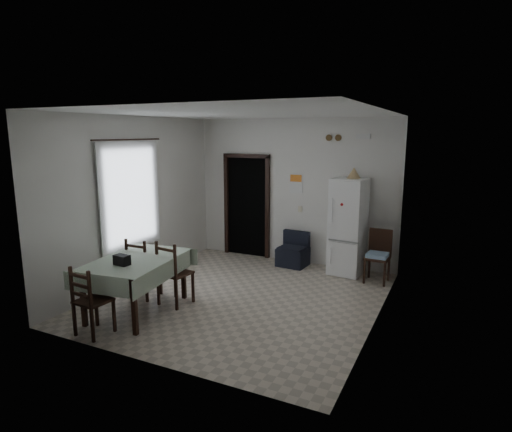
{
  "coord_description": "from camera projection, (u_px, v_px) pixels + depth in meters",
  "views": [
    {
      "loc": [
        3.04,
        -5.78,
        2.61
      ],
      "look_at": [
        0.0,
        0.5,
        1.25
      ],
      "focal_mm": 30.0,
      "sensor_mm": 36.0,
      "label": 1
    }
  ],
  "objects": [
    {
      "name": "dining_chair_far_right",
      "position": [
        175.0,
        272.0,
        6.56
      ],
      "size": [
        0.48,
        0.48,
        1.01
      ],
      "primitive_type": null,
      "rotation": [
        0.0,
        0.0,
        3.02
      ],
      "color": "black",
      "rests_on": "ground"
    },
    {
      "name": "dining_chair_far_left",
      "position": [
        144.0,
        267.0,
        6.86
      ],
      "size": [
        0.43,
        0.43,
        0.98
      ],
      "primitive_type": null,
      "rotation": [
        0.0,
        0.0,
        3.17
      ],
      "color": "black",
      "rests_on": "ground"
    },
    {
      "name": "tan_cone",
      "position": [
        354.0,
        173.0,
        7.71
      ],
      "size": [
        0.25,
        0.25,
        0.2
      ],
      "primitive_type": "cone",
      "rotation": [
        0.0,
        0.0,
        -0.0
      ],
      "color": "tan",
      "rests_on": "fridge"
    },
    {
      "name": "wall_back",
      "position": [
        294.0,
        191.0,
        8.62
      ],
      "size": [
        4.2,
        0.02,
        2.9
      ],
      "primitive_type": null,
      "color": "white",
      "rests_on": "ground"
    },
    {
      "name": "dining_table",
      "position": [
        137.0,
        285.0,
        6.29
      ],
      "size": [
        1.21,
        1.67,
        0.81
      ],
      "primitive_type": null,
      "rotation": [
        0.0,
        0.0,
        0.13
      ],
      "color": "#A5B89D",
      "rests_on": "ground"
    },
    {
      "name": "window_recess",
      "position": [
        126.0,
        196.0,
        7.35
      ],
      "size": [
        0.1,
        1.2,
        1.6
      ],
      "primitive_type": "cube",
      "color": "silver",
      "rests_on": "ground"
    },
    {
      "name": "wall_front",
      "position": [
        146.0,
        241.0,
        4.64
      ],
      "size": [
        4.2,
        0.02,
        2.9
      ],
      "primitive_type": null,
      "color": "white",
      "rests_on": "ground"
    },
    {
      "name": "curtain",
      "position": [
        131.0,
        196.0,
        7.31
      ],
      "size": [
        0.02,
        1.45,
        1.85
      ],
      "primitive_type": "cube",
      "color": "silver",
      "rests_on": "ground"
    },
    {
      "name": "vent_right",
      "position": [
        338.0,
        138.0,
        8.02
      ],
      "size": [
        0.12,
        0.03,
        0.12
      ],
      "primitive_type": "cylinder",
      "rotation": [
        1.57,
        0.0,
        0.0
      ],
      "color": "brown",
      "rests_on": "ground"
    },
    {
      "name": "light_switch",
      "position": [
        300.0,
        209.0,
        8.61
      ],
      "size": [
        0.08,
        0.02,
        0.12
      ],
      "primitive_type": "cube",
      "color": "beige",
      "rests_on": "ground"
    },
    {
      "name": "calendar_image",
      "position": [
        296.0,
        178.0,
        8.53
      ],
      "size": [
        0.24,
        0.01,
        0.14
      ],
      "primitive_type": "cube",
      "color": "orange",
      "rests_on": "ground"
    },
    {
      "name": "ground",
      "position": [
        243.0,
        297.0,
        6.91
      ],
      "size": [
        4.5,
        4.5,
        0.0
      ],
      "primitive_type": "plane",
      "color": "beige",
      "rests_on": "ground"
    },
    {
      "name": "black_bag",
      "position": [
        122.0,
        260.0,
        5.91
      ],
      "size": [
        0.23,
        0.15,
        0.14
      ],
      "primitive_type": "cube",
      "rotation": [
        0.0,
        0.0,
        -0.06
      ],
      "color": "black",
      "rests_on": "dining_table"
    },
    {
      "name": "wall_right",
      "position": [
        381.0,
        221.0,
        5.73
      ],
      "size": [
        0.02,
        4.5,
        2.9
      ],
      "primitive_type": null,
      "color": "white",
      "rests_on": "ground"
    },
    {
      "name": "emergency_light",
      "position": [
        363.0,
        136.0,
        7.8
      ],
      "size": [
        0.25,
        0.07,
        0.09
      ],
      "primitive_type": "cube",
      "color": "white",
      "rests_on": "ground"
    },
    {
      "name": "fridge",
      "position": [
        348.0,
        227.0,
        7.93
      ],
      "size": [
        0.64,
        0.64,
        1.8
      ],
      "primitive_type": null,
      "rotation": [
        0.0,
        0.0,
        -0.11
      ],
      "color": "white",
      "rests_on": "ground"
    },
    {
      "name": "calendar",
      "position": [
        296.0,
        183.0,
        8.55
      ],
      "size": [
        0.28,
        0.02,
        0.4
      ],
      "primitive_type": "cube",
      "color": "white",
      "rests_on": "ground"
    },
    {
      "name": "navy_seat",
      "position": [
        293.0,
        249.0,
        8.49
      ],
      "size": [
        0.59,
        0.58,
        0.67
      ],
      "primitive_type": null,
      "rotation": [
        0.0,
        0.0,
        -0.07
      ],
      "color": "black",
      "rests_on": "ground"
    },
    {
      "name": "wall_left",
      "position": [
        136.0,
        200.0,
        7.53
      ],
      "size": [
        0.02,
        4.5,
        2.9
      ],
      "primitive_type": null,
      "color": "white",
      "rests_on": "ground"
    },
    {
      "name": "dining_chair_near_head",
      "position": [
        93.0,
        300.0,
        5.56
      ],
      "size": [
        0.44,
        0.44,
        0.94
      ],
      "primitive_type": null,
      "rotation": [
        0.0,
        0.0,
        3.06
      ],
      "color": "black",
      "rests_on": "ground"
    },
    {
      "name": "doorway",
      "position": [
        252.0,
        205.0,
        9.32
      ],
      "size": [
        1.06,
        0.52,
        2.22
      ],
      "color": "black",
      "rests_on": "ground"
    },
    {
      "name": "curtain_rod",
      "position": [
        128.0,
        140.0,
        7.12
      ],
      "size": [
        0.02,
        1.6,
        0.02
      ],
      "primitive_type": "cylinder",
      "rotation": [
        1.57,
        0.0,
        0.0
      ],
      "color": "black",
      "rests_on": "ground"
    },
    {
      "name": "corner_chair",
      "position": [
        377.0,
        257.0,
        7.52
      ],
      "size": [
        0.42,
        0.42,
        0.94
      ],
      "primitive_type": null,
      "rotation": [
        0.0,
        0.0,
        -0.05
      ],
      "color": "black",
      "rests_on": "ground"
    },
    {
      "name": "ceiling",
      "position": [
        241.0,
        113.0,
        6.35
      ],
      "size": [
        4.2,
        4.5,
        0.02
      ],
      "primitive_type": null,
      "color": "white",
      "rests_on": "ground"
    },
    {
      "name": "vent_left",
      "position": [
        329.0,
        138.0,
        8.1
      ],
      "size": [
        0.12,
        0.03,
        0.12
      ],
      "primitive_type": "cylinder",
      "rotation": [
        1.57,
        0.0,
        0.0
      ],
      "color": "brown",
      "rests_on": "ground"
    }
  ]
}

